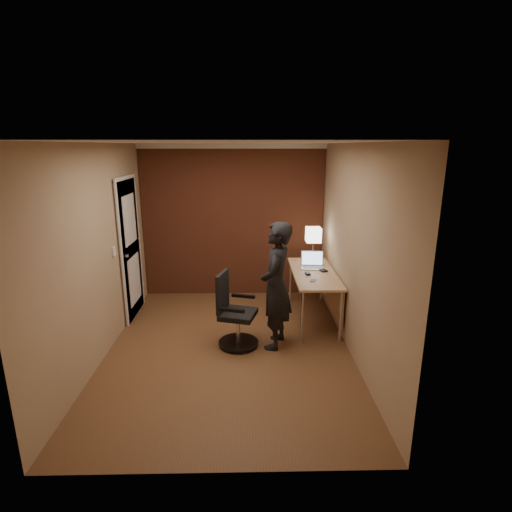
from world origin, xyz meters
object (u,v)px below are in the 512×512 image
laptop (312,263)px  wallet (324,271)px  desk (319,280)px  office_chair (234,315)px  desk_lamp (313,235)px  person (276,286)px  phone (313,280)px  mouse (308,274)px

laptop → wallet: bearing=-56.8°
desk → office_chair: bearing=-147.8°
desk_lamp → person: (-0.66, -1.30, -0.35)m
desk → office_chair: (-1.20, -0.75, -0.19)m
desk → wallet: bearing=22.4°
desk_lamp → wallet: desk_lamp is taller
person → phone: bearing=142.2°
mouse → wallet: 0.29m
desk_lamp → office_chair: desk_lamp is taller
laptop → person: 1.17m
desk → laptop: bearing=105.0°
person → desk: bearing=154.8°
phone → desk: bearing=88.5°
office_chair → phone: bearing=19.4°
wallet → laptop: bearing=123.2°
phone → wallet: wallet is taller
phone → wallet: bearing=81.6°
mouse → wallet: bearing=25.1°
desk_lamp → person: size_ratio=0.33×
laptop → wallet: laptop is taller
laptop → phone: (-0.08, -0.62, -0.06)m
mouse → office_chair: size_ratio=0.11×
desk → phone: (-0.15, -0.39, 0.13)m
mouse → phone: size_ratio=0.87×
office_chair → person: (0.53, -0.02, 0.39)m
laptop → office_chair: bearing=-139.0°
wallet → mouse: bearing=-149.0°
desk → phone: bearing=-110.9°
mouse → wallet: (0.25, 0.15, -0.01)m
phone → person: bearing=-124.2°
desk → desk_lamp: (-0.01, 0.53, 0.55)m
laptop → phone: size_ratio=3.07×
desk_lamp → office_chair: size_ratio=0.57×
phone → wallet: 0.47m
mouse → phone: mouse is taller
desk_lamp → mouse: desk_lamp is taller
desk → wallet: size_ratio=13.64×
laptop → office_chair: 1.55m
mouse → phone: 0.27m
desk_lamp → office_chair: bearing=-132.7°
laptop → wallet: (0.13, -0.20, -0.05)m
phone → office_chair: 1.16m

